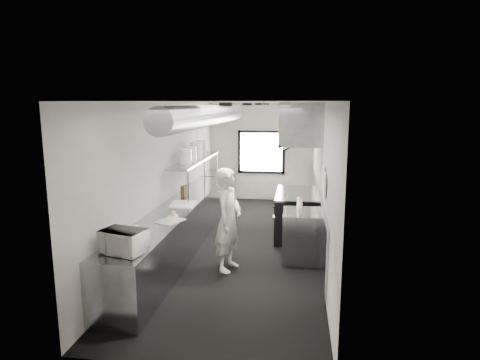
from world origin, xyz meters
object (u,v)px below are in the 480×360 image
(pass_shelf, at_px, (196,161))
(deli_tub_b, at_px, (135,229))
(squeeze_bottle_e, at_px, (299,203))
(prep_counter, at_px, (180,227))
(far_work_table, at_px, (217,189))
(plate_stack_b, at_px, (191,154))
(exhaust_hood, at_px, (301,123))
(range, at_px, (296,214))
(squeeze_bottle_b, at_px, (301,208))
(squeeze_bottle_c, at_px, (299,206))
(small_plate, at_px, (173,216))
(plate_stack_c, at_px, (196,150))
(line_cook, at_px, (228,220))
(deli_tub_a, at_px, (126,235))
(cutting_board, at_px, (183,204))
(knife_block, at_px, (185,191))
(plate_stack_d, at_px, (202,148))
(squeeze_bottle_a, at_px, (299,212))
(bottle_station, at_px, (301,236))
(squeeze_bottle_d, at_px, (301,204))
(microwave, at_px, (123,241))
(plate_stack_a, at_px, (185,156))

(pass_shelf, xyz_separation_m, deli_tub_b, (-0.13, -3.23, -0.59))
(pass_shelf, relative_size, squeeze_bottle_e, 14.97)
(prep_counter, height_order, far_work_table, same)
(far_work_table, relative_size, plate_stack_b, 3.81)
(plate_stack_b, bearing_deg, exhaust_hood, 2.05)
(range, distance_m, squeeze_bottle_b, 1.62)
(range, distance_m, deli_tub_b, 3.79)
(far_work_table, xyz_separation_m, squeeze_bottle_c, (2.25, -3.91, 0.55))
(exhaust_hood, relative_size, deli_tub_b, 16.31)
(small_plate, relative_size, plate_stack_c, 0.51)
(line_cook, relative_size, small_plate, 9.23)
(far_work_table, height_order, line_cook, line_cook)
(prep_counter, xyz_separation_m, deli_tub_b, (-0.17, -1.73, 0.50))
(deli_tub_a, distance_m, cutting_board, 2.07)
(knife_block, bearing_deg, small_plate, -70.16)
(knife_block, height_order, plate_stack_d, plate_stack_d)
(plate_stack_c, bearing_deg, plate_stack_b, -89.52)
(small_plate, distance_m, plate_stack_d, 3.09)
(deli_tub_b, bearing_deg, prep_counter, 84.37)
(plate_stack_c, height_order, squeeze_bottle_a, plate_stack_c)
(plate_stack_b, height_order, squeeze_bottle_a, plate_stack_b)
(bottle_station, xyz_separation_m, squeeze_bottle_b, (-0.03, -0.13, 0.54))
(bottle_station, distance_m, far_work_table, 4.53)
(squeeze_bottle_d, bearing_deg, cutting_board, 179.87)
(far_work_table, distance_m, plate_stack_b, 2.88)
(squeeze_bottle_d, bearing_deg, squeeze_bottle_a, -92.67)
(pass_shelf, xyz_separation_m, deli_tub_a, (-0.12, -3.55, -0.59))
(prep_counter, relative_size, microwave, 11.83)
(squeeze_bottle_b, bearing_deg, deli_tub_b, -150.26)
(cutting_board, relative_size, squeeze_bottle_e, 2.91)
(prep_counter, distance_m, plate_stack_d, 2.49)
(squeeze_bottle_d, bearing_deg, exhaust_hood, 91.27)
(plate_stack_a, bearing_deg, plate_stack_d, 89.03)
(plate_stack_b, bearing_deg, deli_tub_a, -92.00)
(prep_counter, distance_m, squeeze_bottle_d, 2.33)
(line_cook, bearing_deg, deli_tub_b, 140.63)
(line_cook, distance_m, knife_block, 1.95)
(cutting_board, relative_size, plate_stack_c, 1.56)
(exhaust_hood, xyz_separation_m, far_work_table, (-2.25, 2.50, -1.94))
(plate_stack_b, distance_m, squeeze_bottle_a, 2.94)
(squeeze_bottle_a, bearing_deg, prep_counter, 166.32)
(cutting_board, height_order, knife_block, knife_block)
(line_cook, bearing_deg, small_plate, 107.01)
(range, distance_m, cutting_board, 2.47)
(plate_stack_b, bearing_deg, prep_counter, -87.24)
(plate_stack_b, bearing_deg, squeeze_bottle_a, -35.87)
(deli_tub_b, xyz_separation_m, squeeze_bottle_b, (2.44, 1.40, 0.04))
(small_plate, relative_size, squeeze_bottle_e, 0.94)
(cutting_board, bearing_deg, pass_shelf, 94.34)
(far_work_table, height_order, squeeze_bottle_e, squeeze_bottle_e)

